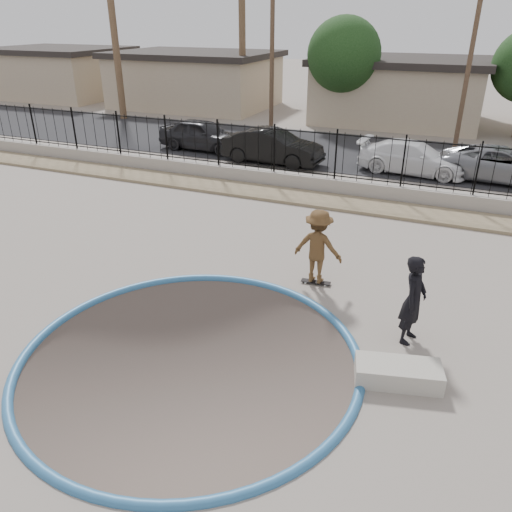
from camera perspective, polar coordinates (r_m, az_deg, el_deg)
The scene contains 22 objects.
ground at distance 21.87m, azimuth 9.76°, elevation 5.66°, with size 120.00×120.00×2.20m, color gray.
bowl_pit at distance 10.48m, azimuth -7.49°, elevation -11.47°, with size 6.84×6.84×1.80m, color brown, non-canonical shape.
coping_ring at distance 10.48m, azimuth -7.49°, elevation -11.47°, with size 7.04×7.04×0.20m, color #2E6798.
rock_strip at distance 18.92m, azimuth 7.97°, elevation 6.28°, with size 42.00×1.60×0.11m, color #8D7D5C.
retaining_wall at distance 19.85m, azimuth 8.87°, elevation 7.92°, with size 42.00×0.45×0.60m, color gray.
fence at distance 19.52m, azimuth 9.11°, elevation 11.27°, with size 40.00×0.04×1.80m.
street at distance 26.25m, azimuth 12.62°, elevation 11.37°, with size 90.00×8.00×0.04m, color black.
house_west_far at distance 47.61m, azimuth -21.53°, elevation 18.98°, with size 10.60×8.60×3.90m.
house_west at distance 39.91m, azimuth -6.92°, elevation 19.45°, with size 11.60×8.60×3.90m.
house_center at distance 35.14m, azimuth 16.14°, elevation 17.83°, with size 10.60×8.60×3.90m.
palm_mid at distance 35.19m, azimuth -1.62°, elevation 26.47°, with size 2.30×2.30×9.30m.
utility_pole_left at distance 29.08m, azimuth 1.85°, elevation 22.68°, with size 1.70×0.24×9.00m.
utility_pole_mid at distance 27.13m, azimuth 23.48°, elevation 21.06°, with size 1.70×0.24×9.50m.
street_tree_left at distance 32.04m, azimuth 10.02°, elevation 21.71°, with size 4.32×4.32×6.36m.
skater at distance 12.67m, azimuth 7.07°, elevation 0.68°, with size 1.25×0.72×1.94m, color brown.
skateboard at distance 13.08m, azimuth 6.85°, elevation -2.95°, with size 0.78×0.27×0.07m.
videographer at distance 10.88m, azimuth 17.56°, elevation -4.82°, with size 0.72×0.47×1.97m, color black.
concrete_ledge at distance 10.06m, azimuth 15.92°, elevation -12.76°, with size 1.60×0.70×0.40m, color #ACA699.
car_a at distance 26.30m, azimuth -6.11°, elevation 13.64°, with size 1.82×4.53×1.54m, color black.
car_b at distance 23.65m, azimuth 1.90°, elevation 12.39°, with size 1.64×4.69×1.55m, color black.
car_c at distance 23.12m, azimuth 17.54°, elevation 10.68°, with size 1.92×4.72×1.37m, color white.
car_d at distance 23.35m, azimuth 26.34°, elevation 9.37°, with size 2.30×5.00×1.39m, color gray.
Camera 1 is at (4.43, -8.09, 6.32)m, focal length 35.00 mm.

